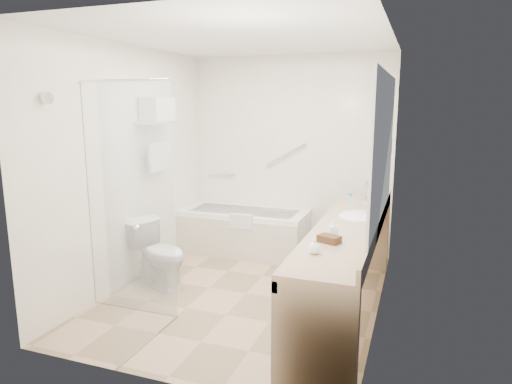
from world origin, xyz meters
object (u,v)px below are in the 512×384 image
(amenity_basket, at_px, (329,239))
(toilet, at_px, (159,254))
(water_bottle_left, at_px, (350,204))
(bathtub, at_px, (244,231))
(vanity_counter, at_px, (347,248))

(amenity_basket, bearing_deg, toilet, 162.34)
(toilet, relative_size, water_bottle_left, 3.38)
(bathtub, height_order, amenity_basket, amenity_basket)
(vanity_counter, bearing_deg, bathtub, 137.65)
(bathtub, distance_m, water_bottle_left, 1.87)
(toilet, xyz_separation_m, amenity_basket, (1.91, -0.61, 0.54))
(vanity_counter, height_order, toilet, vanity_counter)
(bathtub, relative_size, water_bottle_left, 7.79)
(bathtub, height_order, vanity_counter, vanity_counter)
(toilet, distance_m, amenity_basket, 2.08)
(vanity_counter, distance_m, toilet, 2.00)
(vanity_counter, relative_size, water_bottle_left, 13.15)
(water_bottle_left, bearing_deg, amenity_basket, -90.57)
(bathtub, distance_m, toilet, 1.41)
(bathtub, bearing_deg, amenity_basket, -53.00)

